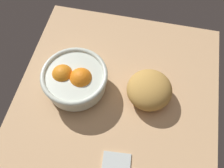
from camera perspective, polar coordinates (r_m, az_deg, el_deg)
The scene contains 3 objects.
ground_plane at distance 84.68cm, azimuth 0.28°, elevation -6.29°, with size 82.26×66.96×3.00cm, color tan.
fruit_bowl at distance 83.27cm, azimuth -8.36°, elevation 1.14°, with size 21.43×21.43×10.12cm.
bread_loaf at distance 82.59cm, azimuth 8.35°, elevation -1.27°, with size 14.77×14.61×8.56cm, color #BB8C42.
Camera 1 is at (-32.20, -6.50, 76.55)cm, focal length 40.89 mm.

